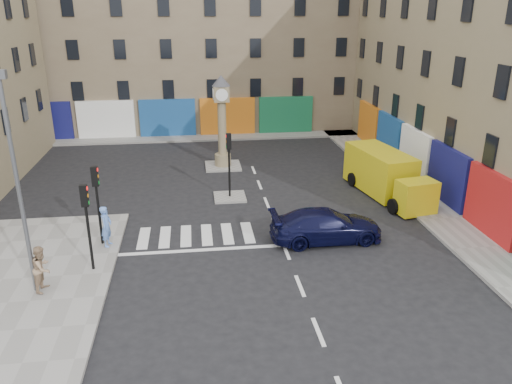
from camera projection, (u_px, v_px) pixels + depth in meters
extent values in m
plane|color=black|center=(290.00, 262.00, 21.60)|extent=(120.00, 120.00, 0.00)
cube|color=gray|center=(8.00, 304.00, 18.41)|extent=(7.00, 16.00, 0.15)
cube|color=gray|center=(394.00, 178.00, 31.90)|extent=(2.60, 30.00, 0.15)
cube|color=gray|center=(193.00, 138.00, 41.73)|extent=(32.00, 2.40, 0.15)
cube|color=gray|center=(230.00, 197.00, 28.78)|extent=(1.80, 1.80, 0.12)
cube|color=gray|center=(223.00, 166.00, 34.35)|extent=(2.40, 2.40, 0.12)
cube|color=#857557|center=(507.00, 49.00, 29.88)|extent=(10.00, 30.00, 16.00)
cube|color=#7D6E53|center=(188.00, 29.00, 44.17)|extent=(32.00, 10.00, 17.00)
cylinder|color=black|center=(90.00, 238.00, 20.26)|extent=(0.12, 0.12, 2.80)
cube|color=black|center=(84.00, 196.00, 19.61)|extent=(0.28, 0.22, 0.90)
cylinder|color=black|center=(99.00, 215.00, 22.49)|extent=(0.12, 0.12, 2.80)
cube|color=black|center=(95.00, 176.00, 21.84)|extent=(0.28, 0.22, 0.90)
cylinder|color=black|center=(229.00, 173.00, 28.27)|extent=(0.12, 0.12, 2.80)
cube|color=black|center=(229.00, 141.00, 27.62)|extent=(0.28, 0.22, 0.90)
cylinder|color=#595B60|center=(19.00, 192.00, 17.82)|extent=(0.16, 0.16, 8.00)
cylinder|color=#857557|center=(223.00, 160.00, 34.19)|extent=(1.10, 1.10, 0.80)
cylinder|color=#857557|center=(222.00, 128.00, 33.42)|extent=(0.56, 0.56, 3.60)
cube|color=#857557|center=(221.00, 94.00, 32.61)|extent=(1.00, 1.00, 1.00)
cylinder|color=white|center=(222.00, 95.00, 32.13)|extent=(0.80, 0.06, 0.80)
cone|color=#333338|center=(221.00, 81.00, 32.32)|extent=(1.20, 1.20, 0.70)
imported|color=black|center=(326.00, 226.00, 23.34)|extent=(5.31, 2.28, 1.52)
cube|color=#D6C312|center=(379.00, 170.00, 29.45)|extent=(2.94, 5.31, 2.41)
cube|color=#D6C312|center=(416.00, 197.00, 26.19)|extent=(2.18, 1.58, 1.78)
cube|color=black|center=(418.00, 190.00, 26.00)|extent=(1.91, 1.24, 0.73)
cylinder|color=black|center=(393.00, 206.00, 26.47)|extent=(0.40, 0.87, 0.84)
cylinder|color=black|center=(427.00, 202.00, 27.06)|extent=(0.40, 0.87, 0.84)
cylinder|color=black|center=(352.00, 179.00, 30.59)|extent=(0.40, 0.87, 0.84)
cylinder|color=black|center=(383.00, 176.00, 31.17)|extent=(0.40, 0.87, 0.84)
imported|color=#5C85D4|center=(106.00, 226.00, 22.44)|extent=(0.60, 0.78, 1.91)
imported|color=#9C7D60|center=(42.00, 268.00, 18.92)|extent=(0.83, 0.99, 1.83)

